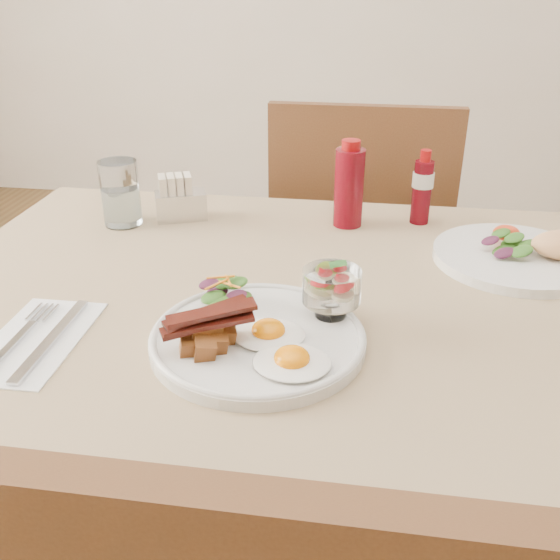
{
  "coord_description": "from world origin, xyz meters",
  "views": [
    {
      "loc": [
        0.02,
        -0.8,
        1.19
      ],
      "look_at": [
        -0.09,
        -0.07,
        0.82
      ],
      "focal_mm": 40.0,
      "sensor_mm": 36.0,
      "label": 1
    }
  ],
  "objects": [
    {
      "name": "side_salad",
      "position": [
        -0.17,
        -0.06,
        0.78
      ],
      "size": [
        0.08,
        0.07,
        0.04
      ],
      "rotation": [
        0.0,
        0.0,
        -0.19
      ],
      "color": "#264E15",
      "rests_on": "main_plate"
    },
    {
      "name": "table",
      "position": [
        0.0,
        0.0,
        0.66
      ],
      "size": [
        1.33,
        0.88,
        0.75
      ],
      "color": "brown",
      "rests_on": "ground"
    },
    {
      "name": "hot_sauce_bottle",
      "position": [
        0.12,
        0.34,
        0.82
      ],
      "size": [
        0.05,
        0.05,
        0.14
      ],
      "rotation": [
        0.0,
        0.0,
        0.43
      ],
      "color": "#56040E",
      "rests_on": "table"
    },
    {
      "name": "second_plate",
      "position": [
        0.28,
        0.18,
        0.77
      ],
      "size": [
        0.29,
        0.26,
        0.07
      ],
      "rotation": [
        0.0,
        0.0,
        0.33
      ],
      "color": "silver",
      "rests_on": "table"
    },
    {
      "name": "ketchup_bottle",
      "position": [
        -0.02,
        0.31,
        0.83
      ],
      "size": [
        0.07,
        0.07,
        0.16
      ],
      "rotation": [
        0.0,
        0.0,
        0.27
      ],
      "color": "#56040E",
      "rests_on": "table"
    },
    {
      "name": "fruit_cup",
      "position": [
        -0.02,
        -0.06,
        0.81
      ],
      "size": [
        0.08,
        0.08,
        0.08
      ],
      "rotation": [
        0.0,
        0.0,
        -0.12
      ],
      "color": "white",
      "rests_on": "main_plate"
    },
    {
      "name": "fried_eggs",
      "position": [
        -0.08,
        -0.16,
        0.78
      ],
      "size": [
        0.16,
        0.17,
        0.03
      ],
      "rotation": [
        0.0,
        0.0,
        -0.36
      ],
      "color": "white",
      "rests_on": "main_plate"
    },
    {
      "name": "sugar_caddy",
      "position": [
        -0.34,
        0.29,
        0.79
      ],
      "size": [
        0.11,
        0.08,
        0.09
      ],
      "rotation": [
        0.0,
        0.0,
        0.38
      ],
      "color": "silver",
      "rests_on": "table"
    },
    {
      "name": "napkin_cutlery",
      "position": [
        -0.4,
        -0.16,
        0.75
      ],
      "size": [
        0.12,
        0.21,
        0.01
      ],
      "rotation": [
        0.0,
        0.0,
        0.01
      ],
      "color": "white",
      "rests_on": "table"
    },
    {
      "name": "main_plate",
      "position": [
        -0.11,
        -0.13,
        0.76
      ],
      "size": [
        0.28,
        0.28,
        0.02
      ],
      "primitive_type": "cylinder",
      "color": "silver",
      "rests_on": "table"
    },
    {
      "name": "water_glass",
      "position": [
        -0.44,
        0.25,
        0.81
      ],
      "size": [
        0.07,
        0.07,
        0.12
      ],
      "color": "white",
      "rests_on": "table"
    },
    {
      "name": "chair_far",
      "position": [
        0.0,
        0.66,
        0.52
      ],
      "size": [
        0.42,
        0.42,
        0.93
      ],
      "color": "brown",
      "rests_on": "ground"
    },
    {
      "name": "bacon_potato_pile",
      "position": [
        -0.17,
        -0.17,
        0.79
      ],
      "size": [
        0.12,
        0.09,
        0.05
      ],
      "rotation": [
        0.0,
        0.0,
        0.06
      ],
      "color": "brown",
      "rests_on": "main_plate"
    }
  ]
}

